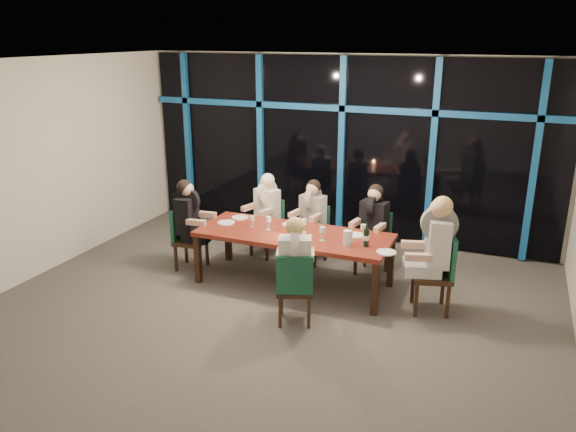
{
  "coord_description": "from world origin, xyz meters",
  "views": [
    {
      "loc": [
        2.62,
        -5.76,
        3.3
      ],
      "look_at": [
        0.0,
        0.6,
        1.05
      ],
      "focal_mm": 35.0,
      "sensor_mm": 36.0,
      "label": 1
    }
  ],
  "objects_px": {
    "chair_near_mid": "(295,285)",
    "diner_end_left": "(189,212)",
    "chair_far_mid": "(314,230)",
    "chair_end_left": "(185,235)",
    "chair_far_right": "(374,239)",
    "chair_end_right": "(439,269)",
    "diner_near_mid": "(295,254)",
    "diner_far_left": "(266,203)",
    "diner_far_right": "(373,217)",
    "chair_far_left": "(269,224)",
    "diner_far_mid": "(312,209)",
    "dining_table": "(294,238)",
    "water_pitcher": "(347,238)",
    "wine_bottle": "(366,237)",
    "diner_end_right": "(435,238)"
  },
  "relations": [
    {
      "from": "chair_far_right",
      "to": "diner_far_mid",
      "type": "height_order",
      "value": "diner_far_mid"
    },
    {
      "from": "chair_end_left",
      "to": "chair_near_mid",
      "type": "height_order",
      "value": "chair_end_left"
    },
    {
      "from": "dining_table",
      "to": "chair_end_left",
      "type": "bearing_deg",
      "value": -177.98
    },
    {
      "from": "wine_bottle",
      "to": "chair_far_left",
      "type": "bearing_deg",
      "value": 150.52
    },
    {
      "from": "chair_end_left",
      "to": "diner_far_right",
      "type": "relative_size",
      "value": 1.05
    },
    {
      "from": "chair_near_mid",
      "to": "chair_far_right",
      "type": "bearing_deg",
      "value": -124.4
    },
    {
      "from": "chair_near_mid",
      "to": "diner_near_mid",
      "type": "bearing_deg",
      "value": -90.0
    },
    {
      "from": "diner_end_left",
      "to": "chair_near_mid",
      "type": "bearing_deg",
      "value": -122.64
    },
    {
      "from": "chair_near_mid",
      "to": "diner_end_left",
      "type": "distance_m",
      "value": 2.28
    },
    {
      "from": "diner_far_left",
      "to": "diner_near_mid",
      "type": "bearing_deg",
      "value": -39.42
    },
    {
      "from": "chair_far_mid",
      "to": "chair_near_mid",
      "type": "bearing_deg",
      "value": -65.43
    },
    {
      "from": "diner_far_left",
      "to": "chair_far_mid",
      "type": "bearing_deg",
      "value": 23.19
    },
    {
      "from": "chair_end_right",
      "to": "diner_near_mid",
      "type": "xyz_separation_m",
      "value": [
        -1.53,
        -0.92,
        0.3
      ]
    },
    {
      "from": "dining_table",
      "to": "chair_far_left",
      "type": "xyz_separation_m",
      "value": [
        -0.77,
        0.91,
        -0.19
      ]
    },
    {
      "from": "diner_far_mid",
      "to": "water_pitcher",
      "type": "height_order",
      "value": "diner_far_mid"
    },
    {
      "from": "water_pitcher",
      "to": "diner_far_right",
      "type": "bearing_deg",
      "value": 72.72
    },
    {
      "from": "chair_far_mid",
      "to": "chair_end_left",
      "type": "bearing_deg",
      "value": -137.95
    },
    {
      "from": "chair_near_mid",
      "to": "diner_end_left",
      "type": "bearing_deg",
      "value": -46.17
    },
    {
      "from": "chair_far_left",
      "to": "diner_far_mid",
      "type": "height_order",
      "value": "diner_far_mid"
    },
    {
      "from": "diner_far_right",
      "to": "chair_far_left",
      "type": "bearing_deg",
      "value": -174.89
    },
    {
      "from": "chair_end_left",
      "to": "diner_far_left",
      "type": "xyz_separation_m",
      "value": [
        0.88,
        0.9,
        0.34
      ]
    },
    {
      "from": "chair_end_right",
      "to": "diner_end_right",
      "type": "bearing_deg",
      "value": -90.0
    },
    {
      "from": "dining_table",
      "to": "chair_end_left",
      "type": "height_order",
      "value": "chair_end_left"
    },
    {
      "from": "diner_end_right",
      "to": "chair_far_right",
      "type": "bearing_deg",
      "value": -150.76
    },
    {
      "from": "diner_far_left",
      "to": "diner_end_left",
      "type": "bearing_deg",
      "value": -115.1
    },
    {
      "from": "chair_far_right",
      "to": "diner_far_mid",
      "type": "relative_size",
      "value": 1.06
    },
    {
      "from": "chair_far_right",
      "to": "chair_end_left",
      "type": "distance_m",
      "value": 2.73
    },
    {
      "from": "wine_bottle",
      "to": "water_pitcher",
      "type": "xyz_separation_m",
      "value": [
        -0.23,
        -0.06,
        -0.02
      ]
    },
    {
      "from": "chair_far_left",
      "to": "diner_near_mid",
      "type": "xyz_separation_m",
      "value": [
        1.17,
        -1.87,
        0.37
      ]
    },
    {
      "from": "chair_near_mid",
      "to": "diner_near_mid",
      "type": "relative_size",
      "value": 1.03
    },
    {
      "from": "chair_far_mid",
      "to": "water_pitcher",
      "type": "height_order",
      "value": "water_pitcher"
    },
    {
      "from": "diner_near_mid",
      "to": "water_pitcher",
      "type": "distance_m",
      "value": 0.89
    },
    {
      "from": "chair_far_right",
      "to": "diner_end_left",
      "type": "bearing_deg",
      "value": -150.43
    },
    {
      "from": "chair_far_mid",
      "to": "wine_bottle",
      "type": "xyz_separation_m",
      "value": [
        1.06,
        -1.02,
        0.38
      ]
    },
    {
      "from": "chair_end_right",
      "to": "chair_near_mid",
      "type": "relative_size",
      "value": 1.11
    },
    {
      "from": "chair_end_right",
      "to": "wine_bottle",
      "type": "xyz_separation_m",
      "value": [
        -0.91,
        -0.06,
        0.3
      ]
    },
    {
      "from": "chair_far_right",
      "to": "diner_far_left",
      "type": "xyz_separation_m",
      "value": [
        -1.69,
        -0.01,
        0.35
      ]
    },
    {
      "from": "diner_far_left",
      "to": "diner_far_mid",
      "type": "bearing_deg",
      "value": 17.74
    },
    {
      "from": "chair_end_left",
      "to": "chair_far_mid",
      "type": "bearing_deg",
      "value": -65.78
    },
    {
      "from": "chair_far_left",
      "to": "diner_end_left",
      "type": "xyz_separation_m",
      "value": [
        -0.82,
        -0.96,
        0.38
      ]
    },
    {
      "from": "chair_far_mid",
      "to": "diner_end_left",
      "type": "relative_size",
      "value": 0.97
    },
    {
      "from": "water_pitcher",
      "to": "wine_bottle",
      "type": "bearing_deg",
      "value": 2.39
    },
    {
      "from": "chair_end_right",
      "to": "diner_near_mid",
      "type": "height_order",
      "value": "diner_near_mid"
    },
    {
      "from": "chair_far_right",
      "to": "chair_near_mid",
      "type": "xyz_separation_m",
      "value": [
        -0.47,
        -1.88,
        0.01
      ]
    },
    {
      "from": "chair_far_right",
      "to": "chair_end_left",
      "type": "height_order",
      "value": "chair_end_left"
    },
    {
      "from": "chair_near_mid",
      "to": "diner_far_left",
      "type": "xyz_separation_m",
      "value": [
        -1.22,
        1.87,
        0.34
      ]
    },
    {
      "from": "diner_end_right",
      "to": "diner_end_left",
      "type": "bearing_deg",
      "value": -107.1
    },
    {
      "from": "chair_far_right",
      "to": "diner_far_right",
      "type": "height_order",
      "value": "diner_far_right"
    },
    {
      "from": "chair_end_right",
      "to": "diner_far_mid",
      "type": "height_order",
      "value": "diner_far_mid"
    },
    {
      "from": "diner_far_mid",
      "to": "diner_end_left",
      "type": "bearing_deg",
      "value": -138.68
    }
  ]
}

